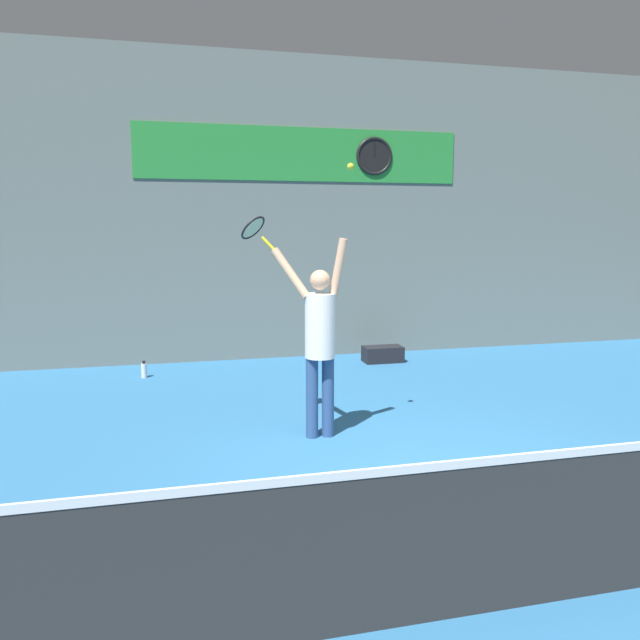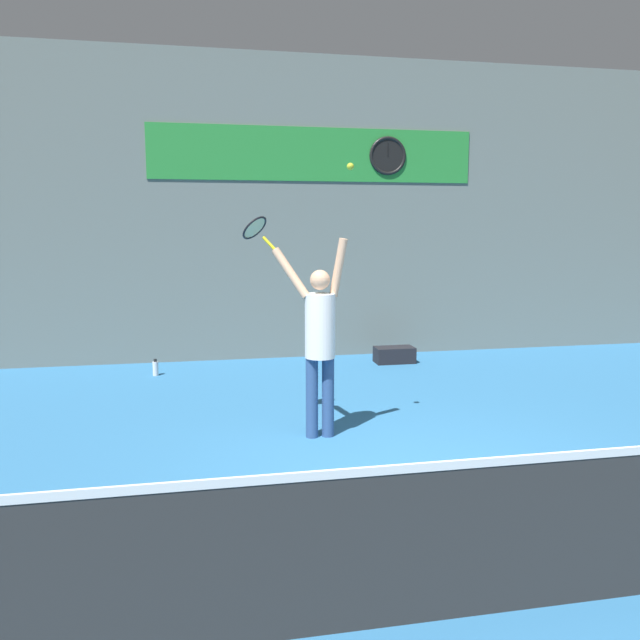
{
  "view_description": "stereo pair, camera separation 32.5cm",
  "coord_description": "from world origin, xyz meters",
  "px_view_note": "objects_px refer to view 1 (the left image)",
  "views": [
    {
      "loc": [
        -2.28,
        -4.43,
        2.24
      ],
      "look_at": [
        -0.72,
        1.81,
        1.27
      ],
      "focal_mm": 35.0,
      "sensor_mm": 36.0,
      "label": 1
    },
    {
      "loc": [
        -1.96,
        -4.5,
        2.24
      ],
      "look_at": [
        -0.72,
        1.81,
        1.27
      ],
      "focal_mm": 35.0,
      "sensor_mm": 36.0,
      "label": 2
    }
  ],
  "objects_px": {
    "tennis_player": "(320,336)",
    "equipment_bag": "(383,354)",
    "water_bottle": "(144,370)",
    "scoreboard_clock": "(374,156)",
    "tennis_ball": "(351,167)",
    "tennis_racket": "(254,229)"
  },
  "relations": [
    {
      "from": "tennis_ball",
      "to": "water_bottle",
      "type": "height_order",
      "value": "tennis_ball"
    },
    {
      "from": "water_bottle",
      "to": "tennis_player",
      "type": "bearing_deg",
      "value": -59.08
    },
    {
      "from": "tennis_player",
      "to": "water_bottle",
      "type": "xyz_separation_m",
      "value": [
        -1.9,
        3.17,
        -0.98
      ]
    },
    {
      "from": "scoreboard_clock",
      "to": "tennis_player",
      "type": "distance_m",
      "value": 5.08
    },
    {
      "from": "scoreboard_clock",
      "to": "water_bottle",
      "type": "relative_size",
      "value": 2.52
    },
    {
      "from": "tennis_racket",
      "to": "scoreboard_clock",
      "type": "bearing_deg",
      "value": 54.84
    },
    {
      "from": "tennis_player",
      "to": "tennis_racket",
      "type": "xyz_separation_m",
      "value": [
        -0.62,
        0.39,
        1.11
      ]
    },
    {
      "from": "tennis_ball",
      "to": "equipment_bag",
      "type": "height_order",
      "value": "tennis_ball"
    },
    {
      "from": "water_bottle",
      "to": "equipment_bag",
      "type": "relative_size",
      "value": 0.4
    },
    {
      "from": "tennis_player",
      "to": "equipment_bag",
      "type": "height_order",
      "value": "tennis_player"
    },
    {
      "from": "scoreboard_clock",
      "to": "water_bottle",
      "type": "bearing_deg",
      "value": -167.0
    },
    {
      "from": "tennis_ball",
      "to": "tennis_player",
      "type": "bearing_deg",
      "value": 155.1
    },
    {
      "from": "tennis_player",
      "to": "tennis_racket",
      "type": "bearing_deg",
      "value": 147.43
    },
    {
      "from": "tennis_player",
      "to": "tennis_ball",
      "type": "xyz_separation_m",
      "value": [
        0.29,
        -0.13,
        1.73
      ]
    },
    {
      "from": "scoreboard_clock",
      "to": "tennis_ball",
      "type": "relative_size",
      "value": 8.95
    },
    {
      "from": "tennis_racket",
      "to": "equipment_bag",
      "type": "relative_size",
      "value": 0.63
    },
    {
      "from": "scoreboard_clock",
      "to": "tennis_player",
      "type": "bearing_deg",
      "value": -115.86
    },
    {
      "from": "equipment_bag",
      "to": "water_bottle",
      "type": "bearing_deg",
      "value": -177.46
    },
    {
      "from": "tennis_player",
      "to": "tennis_ball",
      "type": "height_order",
      "value": "tennis_ball"
    },
    {
      "from": "tennis_player",
      "to": "equipment_bag",
      "type": "xyz_separation_m",
      "value": [
        1.92,
        3.34,
        -0.97
      ]
    },
    {
      "from": "tennis_racket",
      "to": "equipment_bag",
      "type": "xyz_separation_m",
      "value": [
        2.53,
        2.95,
        -2.07
      ]
    },
    {
      "from": "tennis_ball",
      "to": "equipment_bag",
      "type": "bearing_deg",
      "value": 64.9
    }
  ]
}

